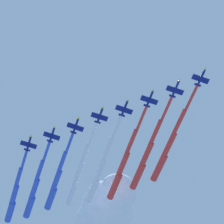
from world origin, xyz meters
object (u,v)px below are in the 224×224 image
at_px(jet_trail_port, 14,195).
at_px(jet_starboard_mid, 79,175).
at_px(jet_port_outer, 56,181).
at_px(jet_lead, 168,147).
at_px(jet_starboard_inner, 122,166).
at_px(jet_port_mid, 100,171).
at_px(jet_port_inner, 146,156).
at_px(jet_starboard_outer, 34,190).

bearing_deg(jet_trail_port, jet_starboard_mid, -150.27).
bearing_deg(jet_port_outer, jet_lead, -150.53).
distance_m(jet_starboard_inner, jet_port_mid, 12.18).
distance_m(jet_port_outer, jet_trail_port, 24.79).
xyz_separation_m(jet_port_inner, jet_port_outer, (42.87, 24.67, 0.06)).
height_order(jet_lead, jet_trail_port, jet_lead).
xyz_separation_m(jet_port_outer, jet_starboard_outer, (12.01, 5.44, -0.20)).
bearing_deg(jet_port_outer, jet_starboard_mid, -145.06).
xyz_separation_m(jet_port_mid, jet_starboard_outer, (32.45, 18.07, 0.47)).
bearing_deg(jet_starboard_outer, jet_lead, -151.43).
distance_m(jet_lead, jet_port_outer, 61.61).
bearing_deg(jet_port_outer, jet_port_mid, -148.27).
bearing_deg(jet_starboard_inner, jet_trail_port, 30.42).
bearing_deg(jet_starboard_outer, jet_port_mid, -150.89).
bearing_deg(jet_port_inner, jet_port_mid, 28.21).
bearing_deg(jet_lead, jet_port_outer, 29.47).
bearing_deg(jet_port_mid, jet_starboard_outer, 29.11).
bearing_deg(jet_trail_port, jet_port_mid, -150.58).
xyz_separation_m(jet_starboard_mid, jet_starboard_outer, (21.93, 12.37, -1.62)).
relative_size(jet_lead, jet_port_mid, 1.04).
relative_size(jet_port_outer, jet_starboard_outer, 0.99).
bearing_deg(jet_starboard_mid, jet_port_outer, 34.94).
bearing_deg(jet_lead, jet_starboard_mid, 28.14).
bearing_deg(jet_starboard_inner, jet_lead, -155.01).
distance_m(jet_port_outer, jet_starboard_outer, 13.19).
xyz_separation_m(jet_port_inner, jet_starboard_outer, (54.89, 30.11, -0.14)).
relative_size(jet_lead, jet_port_inner, 1.02).
xyz_separation_m(jet_lead, jet_starboard_inner, (23.14, 10.79, -2.14)).
height_order(jet_port_inner, jet_port_outer, jet_port_outer).
height_order(jet_lead, jet_starboard_outer, jet_lead).
xyz_separation_m(jet_port_inner, jet_starboard_inner, (12.39, 5.16, -0.32)).
height_order(jet_port_outer, jet_starboard_outer, jet_port_outer).
xyz_separation_m(jet_port_inner, jet_starboard_mid, (32.95, 17.74, 1.48)).
bearing_deg(jet_port_mid, jet_trail_port, 29.42).
distance_m(jet_port_inner, jet_starboard_mid, 37.45).
distance_m(jet_lead, jet_port_mid, 37.68).
bearing_deg(jet_starboard_mid, jet_trail_port, 29.73).
bearing_deg(jet_starboard_inner, jet_port_mid, 34.41).
height_order(jet_starboard_inner, jet_port_outer, jet_port_outer).
bearing_deg(jet_starboard_inner, jet_port_outer, 32.63).
relative_size(jet_port_inner, jet_starboard_outer, 1.09).
distance_m(jet_lead, jet_trail_port, 86.39).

